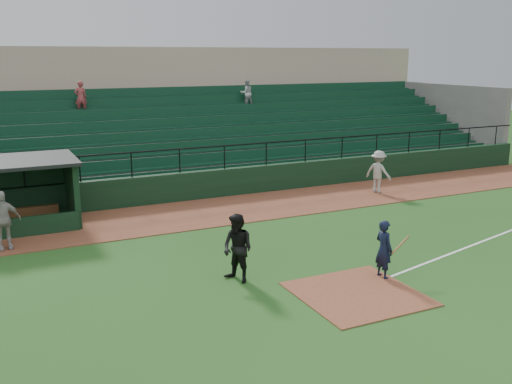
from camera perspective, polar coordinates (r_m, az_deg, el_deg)
name	(u,v)px	position (r m, az deg, el deg)	size (l,w,h in m)	color
ground	(336,281)	(15.89, 7.92, -8.72)	(90.00, 90.00, 0.00)	#214E19
warning_track	(223,210)	(22.62, -3.29, -1.82)	(40.00, 4.00, 0.03)	brown
home_plate_dirt	(358,294)	(15.13, 10.03, -9.91)	(3.00, 3.00, 0.03)	brown
foul_line	(510,231)	(21.89, 23.91, -3.53)	(18.00, 0.09, 0.01)	white
stadium_structure	(159,128)	(30.05, -9.56, 6.26)	(38.00, 13.08, 6.40)	black
batter_at_plate	(384,249)	(16.06, 12.57, -5.56)	(1.01, 0.68, 1.64)	black
umpire	(238,248)	(15.40, -1.83, -5.62)	(0.91, 0.71, 1.87)	black
runner	(378,172)	(25.85, 12.04, 1.99)	(1.20, 0.69, 1.86)	#A7A29C
dugout_player_a	(2,220)	(19.49, -23.87, -2.59)	(1.09, 0.46, 1.87)	#A59F9A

